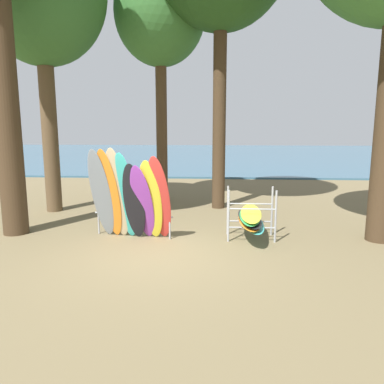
% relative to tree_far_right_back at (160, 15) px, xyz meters
% --- Properties ---
extents(ground_plane, '(80.00, 80.00, 0.00)m').
position_rel_tree_far_right_back_xyz_m(ground_plane, '(0.84, -6.01, -6.54)').
color(ground_plane, brown).
extents(lake_water, '(80.00, 36.00, 0.10)m').
position_rel_tree_far_right_back_xyz_m(lake_water, '(0.84, 23.86, -6.49)').
color(lake_water, '#38607A').
rests_on(lake_water, ground).
extents(tree_far_right_back, '(3.18, 3.18, 8.46)m').
position_rel_tree_far_right_back_xyz_m(tree_far_right_back, '(0.00, 0.00, 0.00)').
color(tree_far_right_back, '#4C3823').
rests_on(tree_far_right_back, ground).
extents(leaning_board_pile, '(2.10, 1.01, 2.25)m').
position_rel_tree_far_right_back_xyz_m(leaning_board_pile, '(-0.06, -5.02, -5.50)').
color(leaning_board_pile, gray).
rests_on(leaning_board_pile, ground).
extents(board_storage_rack, '(1.15, 2.13, 1.25)m').
position_rel_tree_far_right_back_xyz_m(board_storage_rack, '(2.85, -4.71, -6.01)').
color(board_storage_rack, '#9EA0A5').
rests_on(board_storage_rack, ground).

